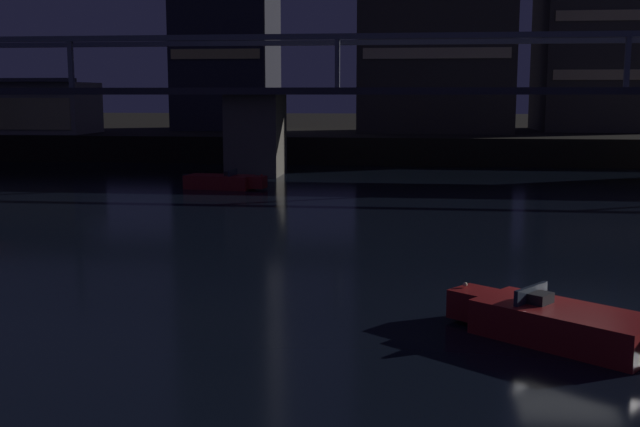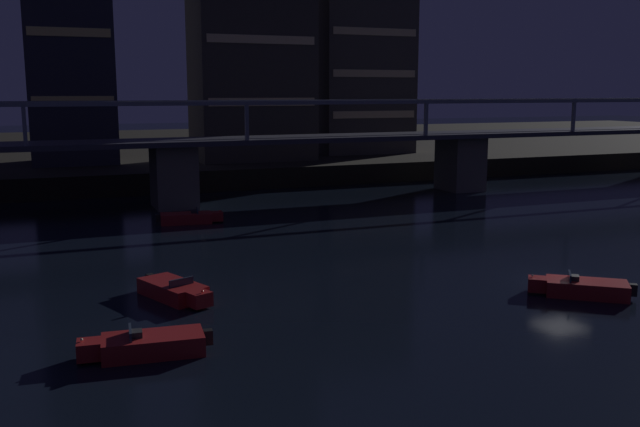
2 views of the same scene
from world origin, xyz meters
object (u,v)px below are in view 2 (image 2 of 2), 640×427
object	(u,v)px
river_bridge	(329,154)
speedboat_near_center	(148,345)
speedboat_mid_left	(582,288)
tower_west_low	(65,1)
speedboat_mid_center	(175,290)
tower_west_tall	(251,10)
tower_central	(358,53)
speedboat_near_right	(189,218)

from	to	relation	value
river_bridge	speedboat_near_center	bearing A→B (deg)	-122.38
speedboat_near_center	speedboat_mid_left	size ratio (longest dim) A/B	1.12
tower_west_low	speedboat_mid_left	distance (m)	64.09
speedboat_near_center	speedboat_mid_left	distance (m)	21.62
river_bridge	speedboat_mid_center	world-z (taller)	river_bridge
tower_west_low	speedboat_near_center	bearing A→B (deg)	-90.36
tower_west_tall	speedboat_near_center	bearing A→B (deg)	-110.71
tower_west_low	tower_central	bearing A→B (deg)	2.59
speedboat_near_center	speedboat_mid_center	xyz separation A→B (m)	(2.40, 7.26, 0.00)
tower_central	speedboat_near_center	distance (m)	70.69
tower_central	speedboat_near_right	xyz separation A→B (m)	(-29.10, -31.62, -14.64)
river_bridge	speedboat_mid_center	xyz separation A→B (m)	(-20.02, -28.10, -3.88)
tower_central	speedboat_near_right	world-z (taller)	tower_central
speedboat_near_right	speedboat_mid_center	bearing A→B (deg)	-103.45
river_bridge	tower_west_tall	xyz separation A→B (m)	(-2.18, 18.20, 15.07)
tower_central	speedboat_mid_center	distance (m)	63.45
river_bridge	speedboat_mid_center	size ratio (longest dim) A/B	18.74
river_bridge	tower_west_tall	world-z (taller)	tower_west_tall
speedboat_near_right	speedboat_mid_left	size ratio (longest dim) A/B	1.12
tower_west_tall	speedboat_near_right	size ratio (longest dim) A/B	6.62
tower_central	speedboat_mid_left	bearing A→B (deg)	-103.99
speedboat_near_center	speedboat_near_right	distance (m)	28.18
tower_central	speedboat_near_center	size ratio (longest dim) A/B	4.97
tower_west_low	tower_west_tall	xyz separation A→B (m)	(19.88, -3.69, -0.56)
speedboat_mid_left	tower_west_low	bearing A→B (deg)	110.38
speedboat_mid_left	speedboat_mid_center	size ratio (longest dim) A/B	0.92
speedboat_near_center	speedboat_mid_left	world-z (taller)	same
tower_west_tall	speedboat_mid_center	world-z (taller)	tower_west_tall
tower_west_tall	speedboat_mid_left	bearing A→B (deg)	-88.53
tower_west_tall	speedboat_mid_left	distance (m)	56.81
speedboat_near_center	tower_central	bearing A→B (deg)	58.35
river_bridge	speedboat_near_right	distance (m)	17.69
river_bridge	speedboat_mid_left	size ratio (longest dim) A/B	20.45
river_bridge	speedboat_mid_left	distance (m)	35.56
speedboat_mid_center	speedboat_near_center	bearing A→B (deg)	-108.32
speedboat_near_right	speedboat_mid_center	xyz separation A→B (m)	(-4.78, -19.99, 0.00)
tower_west_low	speedboat_near_right	distance (m)	36.43
tower_west_low	speedboat_near_right	world-z (taller)	tower_west_low
speedboat_near_right	tower_west_low	bearing A→B (deg)	102.81
speedboat_near_right	speedboat_mid_left	xyz separation A→B (m)	(14.43, -27.22, 0.00)
speedboat_mid_left	speedboat_near_center	bearing A→B (deg)	-179.94
tower_west_tall	river_bridge	bearing A→B (deg)	-83.18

